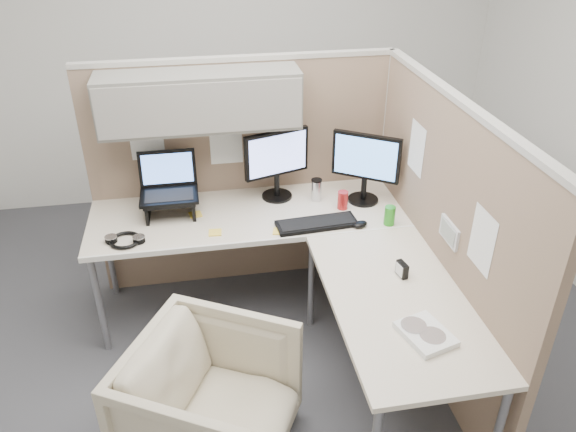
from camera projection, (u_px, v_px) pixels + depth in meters
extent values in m
plane|color=#3C3C42|center=(279.00, 355.00, 3.49)|extent=(4.50, 4.50, 0.00)
cube|color=#8F735E|center=(243.00, 178.00, 3.84)|extent=(2.00, 0.05, 1.60)
cube|color=#A8A399|center=(237.00, 58.00, 3.43)|extent=(2.00, 0.06, 0.03)
cube|color=slate|center=(199.00, 99.00, 3.36)|extent=(1.20, 0.34, 0.34)
cube|color=gray|center=(201.00, 109.00, 3.21)|extent=(1.18, 0.01, 0.30)
plane|color=white|center=(146.00, 137.00, 3.55)|extent=(0.26, 0.00, 0.26)
plane|color=white|center=(226.00, 142.00, 3.66)|extent=(0.26, 0.00, 0.26)
cube|color=#8F735E|center=(439.00, 242.00, 3.14)|extent=(0.05, 2.00, 1.60)
cube|color=#A8A399|center=(462.00, 102.00, 2.73)|extent=(0.06, 2.00, 0.03)
cube|color=#A8A399|center=(383.00, 167.00, 3.99)|extent=(0.06, 0.06, 1.60)
cube|color=silver|center=(450.00, 232.00, 2.93)|extent=(0.02, 0.20, 0.12)
cube|color=gray|center=(448.00, 233.00, 2.92)|extent=(0.00, 0.16, 0.09)
plane|color=white|center=(417.00, 148.00, 3.27)|extent=(0.00, 0.26, 0.26)
plane|color=white|center=(482.00, 240.00, 2.60)|extent=(0.00, 0.26, 0.26)
cube|color=beige|center=(249.00, 215.00, 3.57)|extent=(2.00, 0.68, 0.03)
cube|color=beige|center=(398.00, 300.00, 2.83)|extent=(0.68, 1.30, 0.03)
cube|color=white|center=(256.00, 243.00, 3.29)|extent=(2.00, 0.02, 0.03)
cylinder|color=gray|center=(100.00, 305.00, 3.37)|extent=(0.04, 0.04, 0.70)
cylinder|color=gray|center=(109.00, 252.00, 3.86)|extent=(0.04, 0.04, 0.70)
cylinder|color=gray|center=(311.00, 282.00, 3.57)|extent=(0.04, 0.04, 0.70)
imported|color=beige|center=(211.00, 398.00, 2.72)|extent=(0.94, 0.96, 0.75)
cylinder|color=black|center=(277.00, 196.00, 3.74)|extent=(0.20, 0.20, 0.02)
cylinder|color=black|center=(277.00, 185.00, 3.70)|extent=(0.04, 0.04, 0.15)
cube|color=black|center=(277.00, 153.00, 3.59)|extent=(0.43, 0.17, 0.30)
cube|color=#91A5FB|center=(278.00, 155.00, 3.57)|extent=(0.38, 0.13, 0.26)
cylinder|color=black|center=(363.00, 199.00, 3.70)|extent=(0.20, 0.20, 0.02)
cylinder|color=black|center=(364.00, 188.00, 3.66)|extent=(0.04, 0.04, 0.15)
cube|color=black|center=(366.00, 157.00, 3.54)|extent=(0.39, 0.27, 0.30)
cube|color=#5492E6|center=(365.00, 158.00, 3.53)|extent=(0.34, 0.22, 0.26)
cube|color=black|center=(170.00, 198.00, 3.48)|extent=(0.31, 0.25, 0.02)
cube|color=black|center=(147.00, 208.00, 3.49)|extent=(0.02, 0.23, 0.13)
cube|color=black|center=(193.00, 204.00, 3.53)|extent=(0.02, 0.23, 0.13)
cube|color=black|center=(169.00, 196.00, 3.47)|extent=(0.36, 0.25, 0.02)
cube|color=black|center=(167.00, 168.00, 3.54)|extent=(0.36, 0.06, 0.23)
cube|color=#598CF2|center=(167.00, 169.00, 3.53)|extent=(0.31, 0.04, 0.19)
cube|color=black|center=(317.00, 224.00, 3.42)|extent=(0.51, 0.20, 0.02)
ellipsoid|color=black|center=(360.00, 224.00, 3.41)|extent=(0.11, 0.10, 0.03)
cylinder|color=silver|center=(316.00, 190.00, 3.67)|extent=(0.07, 0.07, 0.14)
cylinder|color=black|center=(317.00, 180.00, 3.64)|extent=(0.07, 0.07, 0.01)
cylinder|color=#268C1E|center=(390.00, 216.00, 3.41)|extent=(0.07, 0.07, 0.12)
cylinder|color=#B21E1E|center=(343.00, 200.00, 3.58)|extent=(0.07, 0.07, 0.12)
cube|color=yellow|center=(195.00, 214.00, 3.54)|extent=(0.09, 0.09, 0.01)
cube|color=yellow|center=(215.00, 233.00, 3.35)|extent=(0.08, 0.08, 0.01)
cube|color=yellow|center=(279.00, 231.00, 3.36)|extent=(0.09, 0.09, 0.01)
torus|color=black|center=(125.00, 240.00, 3.26)|extent=(0.21, 0.21, 0.02)
cylinder|color=black|center=(111.00, 239.00, 3.26)|extent=(0.07, 0.07, 0.03)
cylinder|color=black|center=(139.00, 239.00, 3.26)|extent=(0.07, 0.07, 0.03)
cube|color=white|center=(426.00, 334.00, 2.57)|extent=(0.26, 0.29, 0.03)
cylinder|color=silver|center=(433.00, 335.00, 2.54)|extent=(0.12, 0.12, 0.00)
cylinder|color=silver|center=(414.00, 325.00, 2.60)|extent=(0.12, 0.12, 0.00)
cube|color=black|center=(402.00, 269.00, 2.96)|extent=(0.05, 0.09, 0.08)
cube|color=white|center=(399.00, 270.00, 2.96)|extent=(0.02, 0.06, 0.06)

